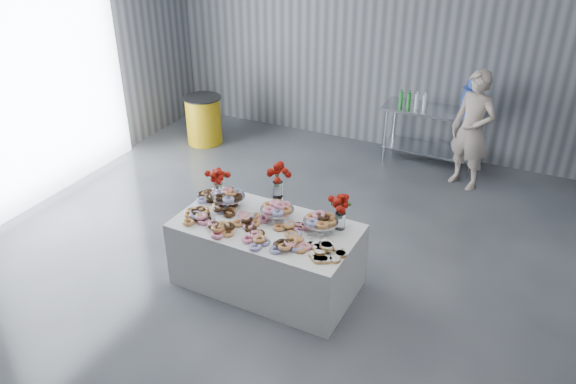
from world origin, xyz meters
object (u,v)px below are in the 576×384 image
(water_jug, at_px, (472,98))
(person, at_px, (472,130))
(trash_barrel, at_px, (204,120))
(display_table, at_px, (267,255))
(prep_table, at_px, (432,127))

(water_jug, bearing_deg, person, -74.35)
(person, relative_size, trash_barrel, 2.13)
(display_table, relative_size, prep_table, 1.27)
(display_table, height_order, water_jug, water_jug)
(prep_table, relative_size, trash_barrel, 1.88)
(person, bearing_deg, water_jug, 130.34)
(prep_table, xyz_separation_m, person, (0.63, -0.47, 0.23))
(water_jug, relative_size, trash_barrel, 0.69)
(display_table, height_order, person, person)
(prep_table, bearing_deg, person, -36.87)
(display_table, xyz_separation_m, person, (1.51, 3.27, 0.48))
(display_table, xyz_separation_m, trash_barrel, (-2.72, 2.93, 0.03))
(water_jug, xyz_separation_m, person, (0.13, -0.47, -0.30))
(prep_table, xyz_separation_m, water_jug, (0.50, -0.00, 0.53))
(display_table, xyz_separation_m, prep_table, (0.88, 3.75, 0.24))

